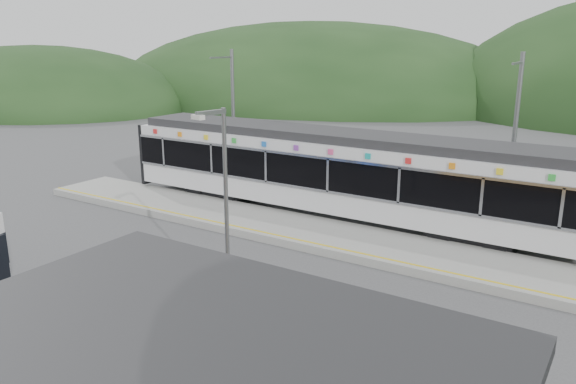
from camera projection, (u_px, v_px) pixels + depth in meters
The scene contains 8 objects.
ground at pixel (242, 258), 19.70m from camera, with size 120.00×120.00×0.00m, color #4C4C4F.
hills at pixel (462, 247), 20.78m from camera, with size 146.00×149.00×26.00m.
platform at pixel (292, 229), 22.34m from camera, with size 26.00×3.20×0.30m, color #9E9E99.
yellow_line at pixel (274, 234), 21.25m from camera, with size 26.00×0.10×0.01m, color yellow.
train at pixel (335, 171), 23.82m from camera, with size 20.44×3.01×3.74m.
catenary_mast_west at pixel (233, 115), 29.36m from camera, with size 0.18×1.80×7.00m.
catenary_mast_east at pixel (514, 139), 22.07m from camera, with size 0.18×1.80×7.00m.
lamp_post at pixel (223, 192), 15.35m from camera, with size 0.38×1.03×5.68m.
Camera 1 is at (11.28, -14.64, 7.38)m, focal length 35.00 mm.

